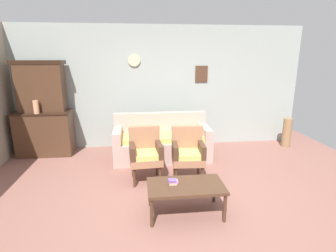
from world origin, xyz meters
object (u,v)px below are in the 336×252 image
Objects in this scene: floral_couch at (162,143)px; armchair_row_middle at (188,151)px; side_cabinet at (45,133)px; armchair_near_cabinet at (145,152)px; coffee_table at (186,188)px; book_stack_on_table at (173,182)px; floor_vase_by_wall at (287,133)px; vase_on_cabinet at (36,107)px.

floral_couch is 2.14× the size of armchair_row_middle.
side_cabinet reaches higher than armchair_near_cabinet.
floral_couch is 1.08m from armchair_row_middle.
side_cabinet is 3.60m from coffee_table.
floor_vase_by_wall reaches higher than book_stack_on_table.
floor_vase_by_wall is at bearing 38.86° from book_stack_on_table.
vase_on_cabinet is 2.53m from armchair_near_cabinet.
vase_on_cabinet is at bearing 154.90° from armchair_row_middle.
armchair_row_middle is at bearing 68.88° from book_stack_on_table.
floral_couch is 2.90× the size of floor_vase_by_wall.
floral_couch is 2.14× the size of armchair_near_cabinet.
book_stack_on_table is (0.33, -1.03, -0.05)m from armchair_near_cabinet.
armchair_near_cabinet is at bearing 114.70° from coffee_table.
floor_vase_by_wall reaches higher than coffee_table.
floor_vase_by_wall is (2.58, 1.41, -0.17)m from armchair_row_middle.
floor_vase_by_wall is at bearing 28.63° from armchair_row_middle.
side_cabinet is 0.63m from vase_on_cabinet.
vase_on_cabinet is 3.41m from book_stack_on_table.
armchair_near_cabinet is at bearing -35.00° from side_cabinet.
coffee_table is (2.61, -2.33, -0.69)m from vase_on_cabinet.
vase_on_cabinet is 0.27× the size of coffee_table.
floral_couch is 2.03m from coffee_table.
vase_on_cabinet is at bearing 149.19° from armchair_near_cabinet.
armchair_row_middle is (2.78, -1.51, 0.03)m from side_cabinet.
book_stack_on_table is at bearing -90.78° from floral_couch.
armchair_near_cabinet reaches higher than book_stack_on_table.
vase_on_cabinet is 2.11× the size of book_stack_on_table.
vase_on_cabinet is 3.17m from armchair_row_middle.
side_cabinet is 5.36m from floor_vase_by_wall.
coffee_table is (0.49, -1.07, -0.12)m from armchair_near_cabinet.
armchair_row_middle is at bearing -4.86° from armchair_near_cabinet.
book_stack_on_table is at bearing -72.30° from armchair_near_cabinet.
armchair_near_cabinet is 1.36× the size of floor_vase_by_wall.
side_cabinet is at bearing 75.35° from vase_on_cabinet.
coffee_table is 3.70m from floor_vase_by_wall.
armchair_near_cabinet is 3.56m from floor_vase_by_wall.
floor_vase_by_wall is at bearing 0.91° from vase_on_cabinet.
book_stack_on_table is at bearing 166.91° from coffee_table.
coffee_table is at bearing -13.09° from book_stack_on_table.
floral_couch reaches higher than coffee_table.
armchair_near_cabinet and armchair_row_middle have the same top height.
vase_on_cabinet is 0.40× the size of floor_vase_by_wall.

